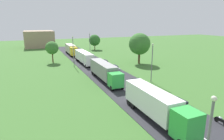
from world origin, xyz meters
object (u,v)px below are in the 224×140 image
at_px(truck_second, 105,71).
at_px(tree_maple, 140,44).
at_px(car_fifth, 104,63).
at_px(tree_oak, 52,48).
at_px(truck_third, 84,57).
at_px(car_third, 139,83).
at_px(lamppost_fourth, 90,41).
at_px(truck_fourth, 71,49).
at_px(lamppost_third, 73,50).
at_px(car_fourth, 114,68).
at_px(truck_lead, 156,104).
at_px(motorcycle_courier, 221,121).
at_px(tree_birch, 95,40).
at_px(car_second, 177,104).
at_px(lamppost_second, 152,61).
at_px(distant_building, 39,39).

xyz_separation_m(truck_second, tree_maple, (15.84, 12.40, 3.74)).
height_order(truck_second, car_fifth, truck_second).
bearing_deg(tree_oak, truck_third, -31.92).
height_order(car_third, lamppost_fourth, lamppost_fourth).
relative_size(truck_fourth, tree_maple, 1.34).
xyz_separation_m(lamppost_third, tree_oak, (-4.89, 8.07, -0.21)).
relative_size(truck_second, car_third, 3.07).
height_order(car_fifth, tree_maple, tree_maple).
xyz_separation_m(car_fifth, tree_oak, (-13.16, 10.24, 3.73)).
bearing_deg(car_fourth, truck_lead, -101.35).
relative_size(truck_second, motorcycle_courier, 7.01).
height_order(truck_lead, lamppost_third, lamppost_third).
xyz_separation_m(car_fifth, tree_maple, (10.89, -1.24, 5.06)).
bearing_deg(truck_lead, tree_birch, 79.04).
bearing_deg(car_second, tree_maple, 69.28).
distance_m(truck_third, car_second, 35.82).
bearing_deg(car_second, tree_oak, 107.60).
bearing_deg(lamppost_third, tree_birch, 62.19).
distance_m(truck_fourth, car_fourth, 30.39).
bearing_deg(car_second, lamppost_fourth, 86.08).
distance_m(lamppost_fourth, tree_birch, 6.47).
bearing_deg(car_third, lamppost_second, 24.22).
relative_size(truck_lead, truck_second, 0.92).
relative_size(truck_third, lamppost_second, 1.58).
bearing_deg(truck_third, car_fifth, -46.79).
bearing_deg(tree_oak, car_third, -67.23).
xyz_separation_m(lamppost_third, tree_birch, (15.77, 29.91, -0.51)).
bearing_deg(lamppost_fourth, distant_building, 126.43).
distance_m(car_third, lamppost_second, 5.79).
relative_size(truck_third, car_fourth, 3.12).
bearing_deg(car_second, lamppost_third, 103.83).
xyz_separation_m(car_second, car_third, (-0.17, 10.39, -0.02)).
height_order(truck_fourth, tree_maple, tree_maple).
relative_size(car_fifth, lamppost_third, 0.50).
bearing_deg(tree_maple, truck_third, 158.34).
bearing_deg(car_fifth, truck_third, 133.21).
bearing_deg(tree_oak, tree_birch, 46.59).
bearing_deg(car_fourth, tree_birch, 79.29).
distance_m(truck_lead, car_fifth, 32.50).
height_order(truck_third, lamppost_second, lamppost_second).
xyz_separation_m(truck_third, tree_birch, (12.14, 27.15, 2.15)).
xyz_separation_m(truck_third, distant_building, (-10.40, 47.33, 1.86)).
relative_size(car_fifth, tree_maple, 0.47).
distance_m(tree_oak, tree_maple, 26.69).
relative_size(lamppost_fourth, tree_maple, 0.87).
bearing_deg(lamppost_third, lamppost_fourth, 64.07).
relative_size(car_fourth, lamppost_third, 0.48).
relative_size(car_third, motorcycle_courier, 2.28).
distance_m(car_fourth, tree_oak, 22.16).
bearing_deg(tree_maple, tree_birch, 95.81).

